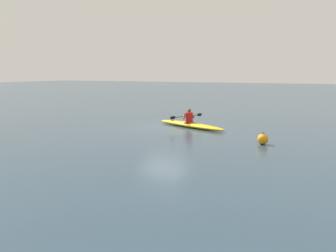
# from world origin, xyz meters

# --- Properties ---
(ground_plane) EXTENTS (160.00, 160.00, 0.00)m
(ground_plane) POSITION_xyz_m (0.00, 0.00, 0.00)
(ground_plane) COLOR #283D4C
(kayak) EXTENTS (4.64, 2.40, 0.26)m
(kayak) POSITION_xyz_m (-1.39, -0.34, 0.13)
(kayak) COLOR #EAB214
(kayak) RESTS_ON ground
(kayaker) EXTENTS (0.95, 2.26, 0.76)m
(kayaker) POSITION_xyz_m (-1.29, -0.38, 0.57)
(kayaker) COLOR red
(kayaker) RESTS_ON kayak
(mooring_buoy_channel_marker) EXTENTS (0.45, 0.45, 0.49)m
(mooring_buoy_channel_marker) POSITION_xyz_m (-5.89, 2.66, 0.23)
(mooring_buoy_channel_marker) COLOR orange
(mooring_buoy_channel_marker) RESTS_ON ground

